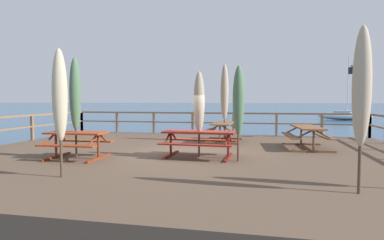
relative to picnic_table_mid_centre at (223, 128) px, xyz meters
name	(u,v)px	position (x,y,z in m)	size (l,w,h in m)	color
ground_plane	(186,175)	(-0.79, -3.21, -1.25)	(600.00, 600.00, 0.00)	navy
wooden_deck	(186,164)	(-0.79, -3.21, -0.90)	(14.36, 11.88, 0.69)	brown
railing_waterside_far	(213,119)	(-0.79, 2.58, 0.19)	(14.16, 0.10, 1.09)	brown
picnic_table_mid_centre	(223,128)	(0.00, 0.00, 0.00)	(1.43, 2.06, 0.78)	brown
picnic_table_mid_left	(77,139)	(-3.66, -4.74, -0.01)	(1.72, 1.44, 0.78)	#993819
picnic_table_front_left	(307,132)	(3.08, -1.32, 0.00)	(1.60, 2.29, 0.78)	brown
picnic_table_back_left	(199,138)	(-0.27, -3.81, 0.00)	(2.15, 1.48, 0.78)	maroon
patio_umbrella_tall_back_left	(225,92)	(0.06, 0.01, 1.43)	(0.32, 0.32, 3.13)	#4C3828
patio_umbrella_tall_front	(75,95)	(-3.69, -4.71, 1.27)	(0.32, 0.32, 2.88)	#4C3828
patio_umbrella_tall_mid_right	(199,103)	(-0.25, -3.86, 1.03)	(0.32, 0.32, 2.51)	#4C3828
patio_umbrella_tall_mid_left	(239,101)	(0.91, -4.23, 1.10)	(0.32, 0.32, 2.61)	#4C3828
patio_umbrella_tall_back_right	(362,87)	(3.24, -6.92, 1.33)	(0.32, 0.32, 2.98)	#4C3828
patio_umbrella_short_mid	(60,96)	(-2.72, -6.89, 1.20)	(0.32, 0.32, 2.77)	#4C3828
lamp_post_hooked	(357,90)	(5.52, 1.94, 1.55)	(0.63, 0.41, 3.20)	black
sailboat_distant	(344,116)	(11.37, 29.20, -0.74)	(6.22, 3.00, 7.72)	silver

